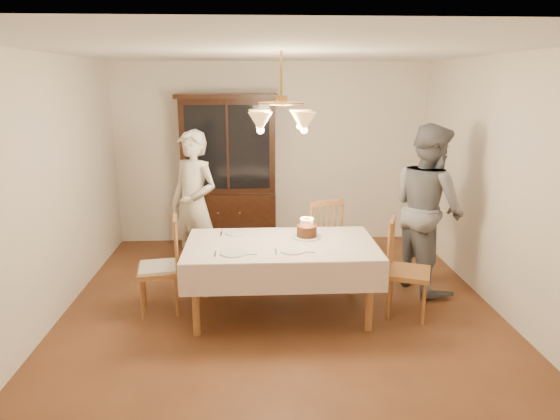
{
  "coord_description": "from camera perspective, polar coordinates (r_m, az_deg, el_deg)",
  "views": [
    {
      "loc": [
        -0.26,
        -4.73,
        2.33
      ],
      "look_at": [
        0.0,
        0.2,
        1.05
      ],
      "focal_mm": 32.0,
      "sensor_mm": 36.0,
      "label": 1
    }
  ],
  "objects": [
    {
      "name": "ground",
      "position": [
        5.28,
        0.12,
        -11.65
      ],
      "size": [
        5.0,
        5.0,
        0.0
      ],
      "primitive_type": "plane",
      "color": "#5A2F19",
      "rests_on": "ground"
    },
    {
      "name": "room_shell",
      "position": [
        4.8,
        0.13,
        5.55
      ],
      "size": [
        5.0,
        5.0,
        5.0
      ],
      "color": "white",
      "rests_on": "ground"
    },
    {
      "name": "dining_table",
      "position": [
        5.02,
        0.12,
        -4.63
      ],
      "size": [
        1.9,
        1.1,
        0.76
      ],
      "color": "#96592B",
      "rests_on": "ground"
    },
    {
      "name": "china_hutch",
      "position": [
        7.11,
        -5.85,
        4.02
      ],
      "size": [
        1.38,
        0.54,
        2.16
      ],
      "color": "black",
      "rests_on": "ground"
    },
    {
      "name": "chair_far_side",
      "position": [
        6.04,
        4.62,
        -3.71
      ],
      "size": [
        0.54,
        0.52,
        1.0
      ],
      "color": "#96592B",
      "rests_on": "ground"
    },
    {
      "name": "chair_left_end",
      "position": [
        5.3,
        -13.59,
        -6.63
      ],
      "size": [
        0.48,
        0.5,
        1.0
      ],
      "color": "#96592B",
      "rests_on": "ground"
    },
    {
      "name": "chair_right_end",
      "position": [
        5.25,
        14.32,
        -7.01
      ],
      "size": [
        0.55,
        0.56,
        1.0
      ],
      "color": "#96592B",
      "rests_on": "ground"
    },
    {
      "name": "elderly_woman",
      "position": [
        6.02,
        -9.77,
        0.51
      ],
      "size": [
        0.78,
        0.73,
        1.79
      ],
      "primitive_type": "imported",
      "rotation": [
        0.0,
        0.0,
        -0.62
      ],
      "color": "beige",
      "rests_on": "ground"
    },
    {
      "name": "adult_in_grey",
      "position": [
        5.85,
        16.53,
        0.23
      ],
      "size": [
        0.95,
        1.08,
        1.89
      ],
      "primitive_type": "imported",
      "rotation": [
        0.0,
        0.0,
        1.86
      ],
      "color": "slate",
      "rests_on": "ground"
    },
    {
      "name": "birthday_cake",
      "position": [
        5.17,
        3.08,
        -2.52
      ],
      "size": [
        0.3,
        0.3,
        0.21
      ],
      "color": "white",
      "rests_on": "dining_table"
    },
    {
      "name": "place_setting_near_left",
      "position": [
        4.72,
        -5.18,
        -4.91
      ],
      "size": [
        0.4,
        0.25,
        0.02
      ],
      "color": "white",
      "rests_on": "dining_table"
    },
    {
      "name": "place_setting_near_right",
      "position": [
        4.76,
        1.62,
        -4.68
      ],
      "size": [
        0.38,
        0.23,
        0.02
      ],
      "color": "white",
      "rests_on": "dining_table"
    },
    {
      "name": "place_setting_far_left",
      "position": [
        5.32,
        -4.7,
        -2.62
      ],
      "size": [
        0.41,
        0.26,
        0.02
      ],
      "color": "white",
      "rests_on": "dining_table"
    },
    {
      "name": "chandelier",
      "position": [
        4.75,
        0.13,
        10.27
      ],
      "size": [
        0.62,
        0.62,
        0.73
      ],
      "color": "#BF8C3F",
      "rests_on": "ground"
    }
  ]
}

